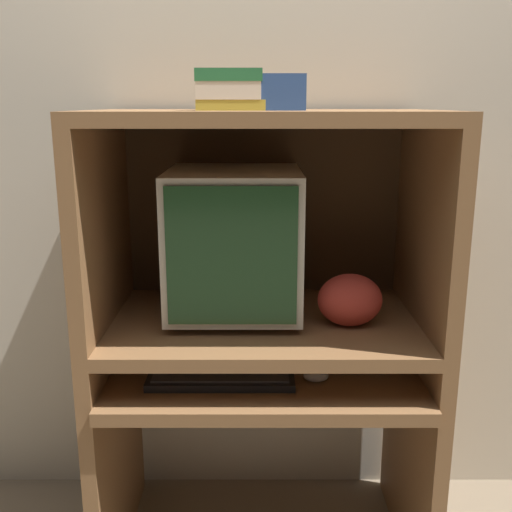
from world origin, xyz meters
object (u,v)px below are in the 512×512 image
object	(u,v)px
mouse	(317,376)
snack_bag	(351,300)
keyboard	(222,376)
book_stack	(231,90)
storage_box	(281,92)
crt_monitor	(235,241)

from	to	relation	value
mouse	snack_bag	world-z (taller)	snack_bag
keyboard	book_stack	bearing A→B (deg)	68.44
mouse	keyboard	bearing A→B (deg)	179.16
mouse	storage_box	bearing A→B (deg)	145.49
keyboard	mouse	size ratio (longest dim) A/B	5.78
mouse	snack_bag	bearing A→B (deg)	37.92
crt_monitor	book_stack	world-z (taller)	book_stack
mouse	crt_monitor	bearing A→B (deg)	142.37
mouse	storage_box	distance (m)	0.75
snack_bag	mouse	bearing A→B (deg)	-142.08
book_stack	keyboard	bearing A→B (deg)	-111.56
mouse	book_stack	distance (m)	0.78
keyboard	book_stack	world-z (taller)	book_stack
mouse	snack_bag	distance (m)	0.22
crt_monitor	mouse	bearing A→B (deg)	-37.63
keyboard	snack_bag	bearing A→B (deg)	11.34
crt_monitor	storage_box	xyz separation A→B (m)	(0.12, -0.10, 0.40)
snack_bag	book_stack	world-z (taller)	book_stack
crt_monitor	book_stack	xyz separation A→B (m)	(-0.00, -0.09, 0.41)
book_stack	storage_box	size ratio (longest dim) A/B	1.38
keyboard	storage_box	size ratio (longest dim) A/B	3.15
snack_bag	book_stack	bearing A→B (deg)	179.52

